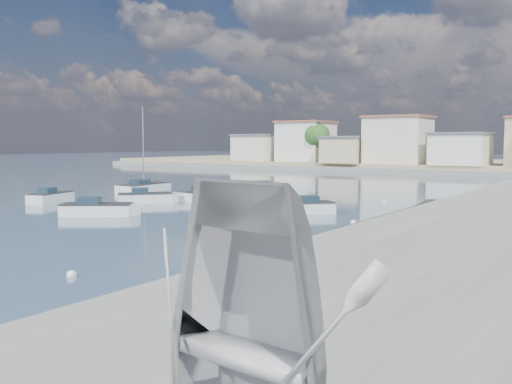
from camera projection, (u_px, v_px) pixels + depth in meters
ground at (411, 190)px, 61.76m from camera, size 400.00×400.00×0.00m
breakwater at (374, 222)px, 35.33m from camera, size 2.00×31.02×0.35m
far_shore_land at (505, 166)px, 104.69m from camera, size 160.00×40.00×1.40m
far_shore_quay at (478, 173)px, 87.36m from camera, size 160.00×2.50×0.80m
motorboat_a at (53, 197)px, 49.17m from camera, size 2.88×4.94×1.48m
motorboat_b at (148, 198)px, 48.48m from camera, size 4.33×4.59×1.48m
motorboat_c at (242, 213)px, 38.58m from camera, size 5.09×4.41×1.48m
motorboat_d at (299, 208)px, 41.13m from camera, size 4.38×4.51×1.48m
motorboat_e at (207, 195)px, 51.05m from camera, size 2.52×5.17×1.48m
motorboat_f at (261, 189)px, 57.83m from camera, size 4.12×3.09×1.48m
motorboat_g at (233, 194)px, 52.24m from camera, size 3.66×4.13×1.48m
motorboat_h at (101, 210)px, 40.12m from camera, size 5.09×4.42×1.48m
sailboat at (146, 187)px, 59.88m from camera, size 2.91×7.32×9.00m
mooring_buoys at (398, 221)px, 36.86m from camera, size 10.97×41.27×0.40m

